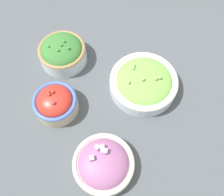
{
  "coord_description": "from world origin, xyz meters",
  "views": [
    {
      "loc": [
        0.31,
        -0.06,
        0.67
      ],
      "look_at": [
        0.0,
        0.0,
        0.03
      ],
      "focal_mm": 40.0,
      "sensor_mm": 36.0,
      "label": 1
    }
  ],
  "objects_px": {
    "bowl_broccoli": "(62,52)",
    "bowl_red_onion": "(103,164)",
    "bowl_cherry_tomatoes": "(55,103)",
    "bowl_lettuce": "(144,82)"
  },
  "relations": [
    {
      "from": "bowl_broccoli",
      "to": "bowl_lettuce",
      "type": "bearing_deg",
      "value": 56.4
    },
    {
      "from": "bowl_cherry_tomatoes",
      "to": "bowl_broccoli",
      "type": "height_order",
      "value": "bowl_broccoli"
    },
    {
      "from": "bowl_red_onion",
      "to": "bowl_broccoli",
      "type": "bearing_deg",
      "value": -169.56
    },
    {
      "from": "bowl_cherry_tomatoes",
      "to": "bowl_broccoli",
      "type": "distance_m",
      "value": 0.17
    },
    {
      "from": "bowl_broccoli",
      "to": "bowl_red_onion",
      "type": "distance_m",
      "value": 0.37
    },
    {
      "from": "bowl_lettuce",
      "to": "bowl_cherry_tomatoes",
      "type": "xyz_separation_m",
      "value": [
        0.02,
        -0.26,
        0.0
      ]
    },
    {
      "from": "bowl_broccoli",
      "to": "bowl_red_onion",
      "type": "bearing_deg",
      "value": 10.44
    },
    {
      "from": "bowl_lettuce",
      "to": "bowl_broccoli",
      "type": "bearing_deg",
      "value": -123.6
    },
    {
      "from": "bowl_broccoli",
      "to": "bowl_red_onion",
      "type": "relative_size",
      "value": 0.93
    },
    {
      "from": "bowl_cherry_tomatoes",
      "to": "bowl_broccoli",
      "type": "xyz_separation_m",
      "value": [
        -0.17,
        0.04,
        0.0
      ]
    }
  ]
}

